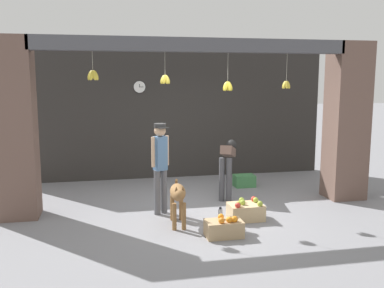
{
  "coord_description": "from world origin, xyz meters",
  "views": [
    {
      "loc": [
        -1.56,
        -7.21,
        2.34
      ],
      "look_at": [
        0.0,
        0.41,
        1.15
      ],
      "focal_mm": 40.0,
      "sensor_mm": 36.0,
      "label": 1
    }
  ],
  "objects_px": {
    "dog": "(178,195)",
    "produce_box_green": "(244,181)",
    "worker_stooping": "(228,161)",
    "wall_clock": "(139,87)",
    "fruit_crate_apples": "(246,211)",
    "shopkeeper": "(160,162)",
    "water_bottle": "(220,217)",
    "fruit_crate_oranges": "(224,228)"
  },
  "relations": [
    {
      "from": "worker_stooping",
      "to": "wall_clock",
      "type": "height_order",
      "value": "wall_clock"
    },
    {
      "from": "shopkeeper",
      "to": "water_bottle",
      "type": "relative_size",
      "value": 5.42
    },
    {
      "from": "dog",
      "to": "wall_clock",
      "type": "relative_size",
      "value": 3.2
    },
    {
      "from": "dog",
      "to": "shopkeeper",
      "type": "bearing_deg",
      "value": -158.83
    },
    {
      "from": "produce_box_green",
      "to": "worker_stooping",
      "type": "bearing_deg",
      "value": -127.73
    },
    {
      "from": "fruit_crate_apples",
      "to": "water_bottle",
      "type": "relative_size",
      "value": 1.94
    },
    {
      "from": "fruit_crate_oranges",
      "to": "fruit_crate_apples",
      "type": "bearing_deg",
      "value": 50.52
    },
    {
      "from": "dog",
      "to": "fruit_crate_apples",
      "type": "relative_size",
      "value": 1.59
    },
    {
      "from": "fruit_crate_oranges",
      "to": "water_bottle",
      "type": "xyz_separation_m",
      "value": [
        0.08,
        0.51,
        0.0
      ]
    },
    {
      "from": "produce_box_green",
      "to": "fruit_crate_oranges",
      "type": "bearing_deg",
      "value": -113.99
    },
    {
      "from": "dog",
      "to": "worker_stooping",
      "type": "relative_size",
      "value": 0.81
    },
    {
      "from": "dog",
      "to": "produce_box_green",
      "type": "distance_m",
      "value": 2.9
    },
    {
      "from": "worker_stooping",
      "to": "water_bottle",
      "type": "distance_m",
      "value": 1.71
    },
    {
      "from": "water_bottle",
      "to": "wall_clock",
      "type": "distance_m",
      "value": 4.16
    },
    {
      "from": "dog",
      "to": "worker_stooping",
      "type": "xyz_separation_m",
      "value": [
        1.23,
        1.4,
        0.24
      ]
    },
    {
      "from": "fruit_crate_oranges",
      "to": "water_bottle",
      "type": "relative_size",
      "value": 1.88
    },
    {
      "from": "fruit_crate_apples",
      "to": "water_bottle",
      "type": "bearing_deg",
      "value": -159.81
    },
    {
      "from": "wall_clock",
      "to": "shopkeeper",
      "type": "bearing_deg",
      "value": -87.6
    },
    {
      "from": "shopkeeper",
      "to": "fruit_crate_apples",
      "type": "xyz_separation_m",
      "value": [
        1.36,
        -0.59,
        -0.78
      ]
    },
    {
      "from": "produce_box_green",
      "to": "dog",
      "type": "bearing_deg",
      "value": -130.03
    },
    {
      "from": "fruit_crate_oranges",
      "to": "produce_box_green",
      "type": "bearing_deg",
      "value": 66.01
    },
    {
      "from": "worker_stooping",
      "to": "fruit_crate_apples",
      "type": "xyz_separation_m",
      "value": [
        -0.06,
        -1.33,
        -0.6
      ]
    },
    {
      "from": "dog",
      "to": "produce_box_green",
      "type": "xyz_separation_m",
      "value": [
        1.85,
        2.2,
        -0.37
      ]
    },
    {
      "from": "dog",
      "to": "fruit_crate_apples",
      "type": "distance_m",
      "value": 1.22
    },
    {
      "from": "worker_stooping",
      "to": "wall_clock",
      "type": "relative_size",
      "value": 3.94
    },
    {
      "from": "fruit_crate_oranges",
      "to": "water_bottle",
      "type": "bearing_deg",
      "value": 80.99
    },
    {
      "from": "worker_stooping",
      "to": "fruit_crate_oranges",
      "type": "bearing_deg",
      "value": -81.81
    },
    {
      "from": "produce_box_green",
      "to": "wall_clock",
      "type": "relative_size",
      "value": 1.58
    },
    {
      "from": "produce_box_green",
      "to": "wall_clock",
      "type": "height_order",
      "value": "wall_clock"
    },
    {
      "from": "worker_stooping",
      "to": "produce_box_green",
      "type": "distance_m",
      "value": 1.18
    },
    {
      "from": "dog",
      "to": "fruit_crate_oranges",
      "type": "xyz_separation_m",
      "value": [
        0.59,
        -0.62,
        -0.36
      ]
    },
    {
      "from": "fruit_crate_apples",
      "to": "shopkeeper",
      "type": "bearing_deg",
      "value": 156.44
    },
    {
      "from": "produce_box_green",
      "to": "shopkeeper",
      "type": "bearing_deg",
      "value": -143.1
    },
    {
      "from": "dog",
      "to": "water_bottle",
      "type": "bearing_deg",
      "value": 86.23
    },
    {
      "from": "fruit_crate_apples",
      "to": "wall_clock",
      "type": "xyz_separation_m",
      "value": [
        -1.47,
        3.32,
        2.01
      ]
    },
    {
      "from": "dog",
      "to": "shopkeeper",
      "type": "xyz_separation_m",
      "value": [
        -0.19,
        0.67,
        0.43
      ]
    },
    {
      "from": "fruit_crate_apples",
      "to": "dog",
      "type": "bearing_deg",
      "value": -176.3
    },
    {
      "from": "dog",
      "to": "produce_box_green",
      "type": "relative_size",
      "value": 2.02
    },
    {
      "from": "dog",
      "to": "produce_box_green",
      "type": "height_order",
      "value": "dog"
    },
    {
      "from": "dog",
      "to": "produce_box_green",
      "type": "bearing_deg",
      "value": 145.03
    },
    {
      "from": "worker_stooping",
      "to": "produce_box_green",
      "type": "bearing_deg",
      "value": 77.92
    },
    {
      "from": "dog",
      "to": "fruit_crate_apples",
      "type": "height_order",
      "value": "dog"
    }
  ]
}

